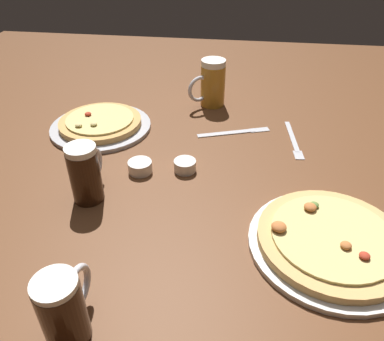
{
  "coord_description": "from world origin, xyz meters",
  "views": [
    {
      "loc": [
        0.11,
        -0.78,
        0.57
      ],
      "look_at": [
        0.0,
        0.0,
        0.02
      ],
      "focal_mm": 35.73,
      "sensor_mm": 36.0,
      "label": 1
    }
  ],
  "objects_px": {
    "pizza_plate_far": "(101,124)",
    "ramekin_sauce": "(185,166)",
    "pizza_plate_near": "(331,241)",
    "beer_mug_amber": "(212,83)",
    "knife_right": "(234,132)",
    "beer_mug_dark": "(86,173)",
    "beer_mug_pale": "(64,308)",
    "ramekin_butter": "(140,167)",
    "fork_left": "(293,140)"
  },
  "relations": [
    {
      "from": "pizza_plate_far",
      "to": "ramekin_sauce",
      "type": "relative_size",
      "value": 5.34
    },
    {
      "from": "pizza_plate_near",
      "to": "beer_mug_amber",
      "type": "distance_m",
      "value": 0.7
    },
    {
      "from": "pizza_plate_near",
      "to": "knife_right",
      "type": "bearing_deg",
      "value": 115.71
    },
    {
      "from": "knife_right",
      "to": "pizza_plate_near",
      "type": "bearing_deg",
      "value": -64.29
    },
    {
      "from": "beer_mug_amber",
      "to": "knife_right",
      "type": "xyz_separation_m",
      "value": [
        0.09,
        -0.19,
        -0.07
      ]
    },
    {
      "from": "pizza_plate_near",
      "to": "knife_right",
      "type": "distance_m",
      "value": 0.49
    },
    {
      "from": "beer_mug_dark",
      "to": "beer_mug_pale",
      "type": "relative_size",
      "value": 1.08
    },
    {
      "from": "pizza_plate_near",
      "to": "ramekin_butter",
      "type": "distance_m",
      "value": 0.49
    },
    {
      "from": "beer_mug_pale",
      "to": "ramekin_sauce",
      "type": "distance_m",
      "value": 0.49
    },
    {
      "from": "beer_mug_dark",
      "to": "ramekin_sauce",
      "type": "distance_m",
      "value": 0.25
    },
    {
      "from": "beer_mug_pale",
      "to": "fork_left",
      "type": "bearing_deg",
      "value": 58.96
    },
    {
      "from": "ramekin_butter",
      "to": "knife_right",
      "type": "distance_m",
      "value": 0.33
    },
    {
      "from": "pizza_plate_far",
      "to": "beer_mug_amber",
      "type": "relative_size",
      "value": 1.95
    },
    {
      "from": "beer_mug_pale",
      "to": "beer_mug_dark",
      "type": "bearing_deg",
      "value": 105.3
    },
    {
      "from": "pizza_plate_far",
      "to": "beer_mug_dark",
      "type": "xyz_separation_m",
      "value": [
        0.09,
        -0.33,
        0.05
      ]
    },
    {
      "from": "pizza_plate_near",
      "to": "fork_left",
      "type": "bearing_deg",
      "value": 95.39
    },
    {
      "from": "beer_mug_dark",
      "to": "ramekin_butter",
      "type": "height_order",
      "value": "beer_mug_dark"
    },
    {
      "from": "ramekin_sauce",
      "to": "knife_right",
      "type": "distance_m",
      "value": 0.25
    },
    {
      "from": "pizza_plate_near",
      "to": "ramekin_butter",
      "type": "xyz_separation_m",
      "value": [
        -0.44,
        0.21,
        -0.0
      ]
    },
    {
      "from": "pizza_plate_far",
      "to": "ramekin_butter",
      "type": "distance_m",
      "value": 0.27
    },
    {
      "from": "pizza_plate_far",
      "to": "knife_right",
      "type": "bearing_deg",
      "value": 4.07
    },
    {
      "from": "ramekin_butter",
      "to": "beer_mug_dark",
      "type": "bearing_deg",
      "value": -127.86
    },
    {
      "from": "beer_mug_amber",
      "to": "fork_left",
      "type": "distance_m",
      "value": 0.34
    },
    {
      "from": "beer_mug_amber",
      "to": "ramekin_butter",
      "type": "bearing_deg",
      "value": -108.56
    },
    {
      "from": "pizza_plate_far",
      "to": "ramekin_butter",
      "type": "xyz_separation_m",
      "value": [
        0.18,
        -0.21,
        -0.0
      ]
    },
    {
      "from": "ramekin_butter",
      "to": "pizza_plate_near",
      "type": "bearing_deg",
      "value": -24.86
    },
    {
      "from": "beer_mug_amber",
      "to": "fork_left",
      "type": "bearing_deg",
      "value": -38.96
    },
    {
      "from": "pizza_plate_far",
      "to": "beer_mug_amber",
      "type": "distance_m",
      "value": 0.39
    },
    {
      "from": "ramekin_butter",
      "to": "beer_mug_amber",
      "type": "bearing_deg",
      "value": 71.44
    },
    {
      "from": "beer_mug_amber",
      "to": "ramekin_butter",
      "type": "height_order",
      "value": "beer_mug_amber"
    },
    {
      "from": "pizza_plate_near",
      "to": "pizza_plate_far",
      "type": "height_order",
      "value": "pizza_plate_near"
    },
    {
      "from": "beer_mug_amber",
      "to": "pizza_plate_far",
      "type": "bearing_deg",
      "value": -145.83
    },
    {
      "from": "beer_mug_pale",
      "to": "fork_left",
      "type": "xyz_separation_m",
      "value": [
        0.4,
        0.67,
        -0.06
      ]
    },
    {
      "from": "beer_mug_dark",
      "to": "ramekin_sauce",
      "type": "height_order",
      "value": "beer_mug_dark"
    },
    {
      "from": "beer_mug_dark",
      "to": "fork_left",
      "type": "distance_m",
      "value": 0.6
    },
    {
      "from": "pizza_plate_near",
      "to": "knife_right",
      "type": "relative_size",
      "value": 1.51
    },
    {
      "from": "pizza_plate_near",
      "to": "fork_left",
      "type": "xyz_separation_m",
      "value": [
        -0.04,
        0.42,
        -0.01
      ]
    },
    {
      "from": "beer_mug_amber",
      "to": "ramekin_sauce",
      "type": "bearing_deg",
      "value": -94.17
    },
    {
      "from": "pizza_plate_far",
      "to": "beer_mug_dark",
      "type": "distance_m",
      "value": 0.34
    },
    {
      "from": "pizza_plate_far",
      "to": "fork_left",
      "type": "height_order",
      "value": "pizza_plate_far"
    },
    {
      "from": "pizza_plate_far",
      "to": "fork_left",
      "type": "distance_m",
      "value": 0.58
    },
    {
      "from": "pizza_plate_near",
      "to": "pizza_plate_far",
      "type": "relative_size",
      "value": 1.08
    },
    {
      "from": "ramekin_sauce",
      "to": "fork_left",
      "type": "height_order",
      "value": "ramekin_sauce"
    },
    {
      "from": "beer_mug_dark",
      "to": "fork_left",
      "type": "xyz_separation_m",
      "value": [
        0.5,
        0.33,
        -0.07
      ]
    },
    {
      "from": "ramekin_sauce",
      "to": "ramekin_butter",
      "type": "xyz_separation_m",
      "value": [
        -0.11,
        -0.02,
        0.0
      ]
    },
    {
      "from": "beer_mug_dark",
      "to": "beer_mug_amber",
      "type": "relative_size",
      "value": 0.91
    },
    {
      "from": "beer_mug_amber",
      "to": "beer_mug_pale",
      "type": "relative_size",
      "value": 1.19
    },
    {
      "from": "beer_mug_pale",
      "to": "ramekin_sauce",
      "type": "relative_size",
      "value": 2.3
    },
    {
      "from": "beer_mug_dark",
      "to": "knife_right",
      "type": "distance_m",
      "value": 0.48
    },
    {
      "from": "beer_mug_pale",
      "to": "fork_left",
      "type": "height_order",
      "value": "beer_mug_pale"
    }
  ]
}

